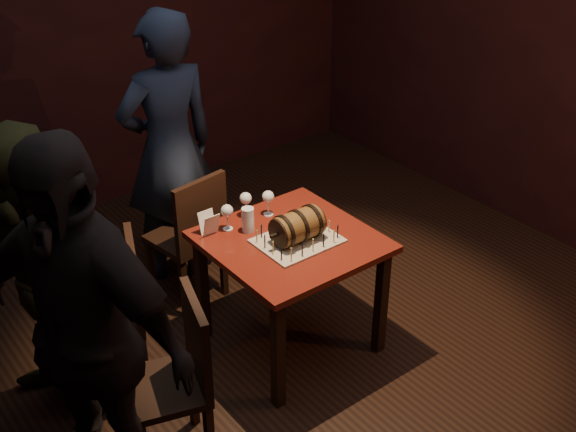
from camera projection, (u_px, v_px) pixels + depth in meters
The scene contains 16 objects.
room_shell at pixel (282, 147), 3.63m from camera, with size 5.04×5.04×2.80m.
pub_table at pixel (291, 255), 4.16m from camera, with size 0.90×0.90×0.75m.
cake_board at pixel (297, 241), 4.07m from camera, with size 0.45×0.35×0.01m, color #AFA38D.
barrel_cake at pixel (297, 226), 4.02m from camera, with size 0.34×0.19×0.19m.
birthday_candles at pixel (297, 234), 4.05m from camera, with size 0.40×0.30×0.09m.
wine_glass_left at pixel (227, 212), 4.13m from camera, with size 0.07×0.07×0.16m.
wine_glass_mid at pixel (246, 199), 4.26m from camera, with size 0.07×0.07×0.16m.
wine_glass_right at pixel (268, 198), 4.28m from camera, with size 0.07×0.07×0.16m.
pint_of_ale at pixel (248, 220), 4.14m from camera, with size 0.07×0.07×0.15m.
menu_card at pixel (209, 224), 4.12m from camera, with size 0.10×0.05×0.13m, color white, non-canonical shape.
chair_back at pixel (192, 233), 4.60m from camera, with size 0.46×0.46×0.93m.
chair_left_rear at pixel (119, 307), 3.92m from camera, with size 0.52×0.52×0.93m.
chair_left_front at pixel (179, 373), 3.47m from camera, with size 0.50×0.50×0.93m.
person_back at pixel (169, 149), 4.73m from camera, with size 0.68×0.44×1.86m, color #1C2438.
person_left_rear at pixel (39, 291), 3.50m from camera, with size 0.82×0.64×1.68m, color #32361B.
person_left_front at pixel (82, 337), 3.04m from camera, with size 1.11×0.46×1.89m, color black.
Camera 1 is at (-2.01, -2.64, 2.91)m, focal length 45.00 mm.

